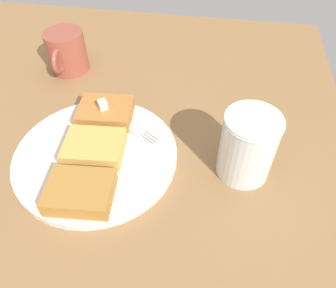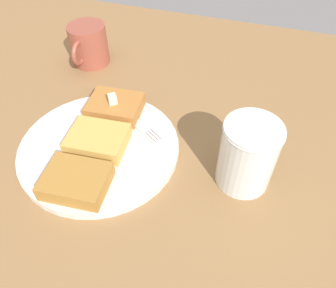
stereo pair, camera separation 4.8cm
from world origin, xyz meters
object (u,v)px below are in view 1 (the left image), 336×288
object	(u,v)px
fork	(126,122)
plate	(96,155)
coffee_mug	(67,52)
syrup_jar	(247,148)

from	to	relation	value
fork	plate	bearing A→B (deg)	-22.61
plate	coffee_mug	xyz separation A→B (cm)	(-22.78, -12.88, 3.40)
fork	syrup_jar	world-z (taller)	syrup_jar
plate	syrup_jar	distance (cm)	23.09
plate	syrup_jar	world-z (taller)	syrup_jar
syrup_jar	coffee_mug	world-z (taller)	syrup_jar
fork	syrup_jar	distance (cm)	20.81
plate	fork	bearing A→B (deg)	157.39
syrup_jar	plate	bearing A→B (deg)	-86.71
plate	syrup_jar	size ratio (longest dim) A/B	2.42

